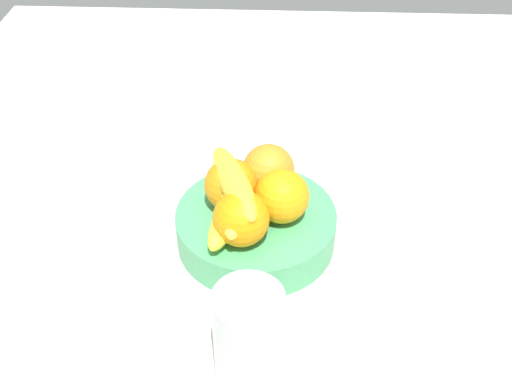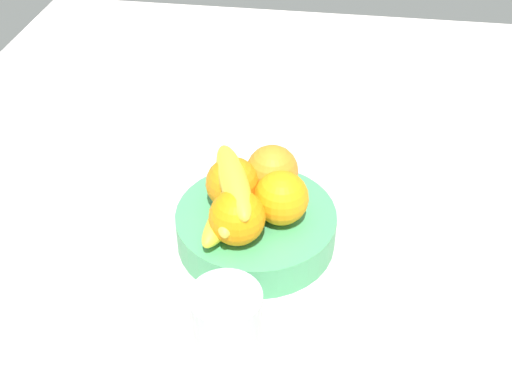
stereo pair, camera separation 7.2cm
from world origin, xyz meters
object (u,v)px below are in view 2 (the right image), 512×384
Objects in this scene: banana_bunch at (233,195)px; orange_back_left at (237,217)px; orange_front_right at (272,171)px; thermos_tumbler at (227,337)px; fruit_bowl at (256,227)px; orange_center at (232,183)px; orange_front_left at (281,198)px.

orange_back_left is at bearing 17.59° from banana_bunch.
thermos_tumbler reaches higher than orange_front_right.
thermos_tumbler is at bearing 6.23° from orange_back_left.
orange_front_right is at bearing 163.28° from fruit_bowl.
banana_bunch is at bearing -34.41° from orange_front_right.
orange_back_left is 0.43× the size of banana_bunch.
orange_front_right is at bearing 125.94° from orange_center.
orange_front_left is 0.43× the size of banana_bunch.
orange_front_left is 0.55× the size of thermos_tumbler.
banana_bunch reaches higher than orange_center.
orange_front_right is at bearing 145.59° from banana_bunch.
orange_center and orange_back_left have the same top height.
banana_bunch is (1.47, -3.09, 6.93)cm from fruit_bowl.
orange_back_left is (7.24, 1.94, 0.00)cm from orange_center.
banana_bunch is at bearing -171.58° from thermos_tumbler.
orange_center is (-2.25, -7.41, 0.00)cm from orange_front_left.
orange_center is 3.10cm from banana_bunch.
banana_bunch is 22.91cm from thermos_tumbler.
orange_front_left is 23.67cm from thermos_tumbler.
banana_bunch is at bearing 11.28° from orange_center.
thermos_tumbler is (18.31, 2.00, -2.20)cm from orange_back_left.
thermos_tumbler is (23.99, 0.24, 4.44)cm from fruit_bowl.
fruit_bowl is at bearing -179.43° from thermos_tumbler.
fruit_bowl is 3.03× the size of orange_center.
banana_bunch reaches higher than orange_back_left.
orange_back_left is at bearing -16.96° from orange_front_right.
thermos_tumbler is (29.42, -1.39, -2.20)cm from orange_front_right.
thermos_tumbler reaches higher than fruit_bowl.
orange_center is 25.95cm from thermos_tumbler.
orange_center is at bearing -54.06° from orange_front_right.
banana_bunch is 1.27× the size of thermos_tumbler.
thermos_tumbler is (23.31, -3.47, -2.20)cm from orange_front_left.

